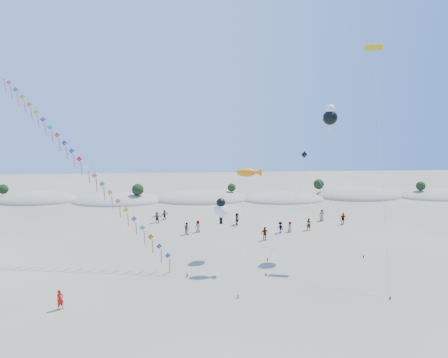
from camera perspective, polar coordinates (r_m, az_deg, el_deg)
ground at (r=31.45m, az=-2.85°, el=-21.76°), size 160.00×160.00×0.00m
dune_ridge at (r=73.79m, az=-2.65°, el=-3.02°), size 145.30×11.49×5.57m
kite_train at (r=46.02m, az=-22.55°, el=4.28°), size 25.59×13.54×24.38m
fish_kite at (r=40.04m, az=3.85°, el=0.97°), size 3.31×8.30×10.83m
cartoon_kite_low at (r=42.94m, az=-0.47°, el=-4.60°), size 5.18×6.29×7.05m
cartoon_kite_high at (r=46.29m, az=15.85°, el=9.19°), size 8.80×4.46×17.66m
parafoil_kite at (r=47.90m, az=21.90°, el=17.31°), size 4.10×13.59×24.41m
dark_kite at (r=48.70m, az=14.60°, el=-0.73°), size 5.73×7.85×11.76m
flyer_foreground at (r=36.32m, az=-23.69°, el=-16.48°), size 0.72×0.76×1.75m
beachgoers at (r=55.53m, az=2.78°, el=-6.53°), size 29.55×11.98×1.85m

